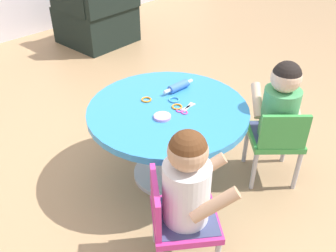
# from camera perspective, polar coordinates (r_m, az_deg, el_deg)

# --- Properties ---
(ground_plane) EXTENTS (10.00, 10.00, 0.00)m
(ground_plane) POSITION_cam_1_polar(r_m,az_deg,el_deg) (2.42, -0.00, -7.44)
(ground_plane) COLOR tan
(craft_table) EXTENTS (0.93, 0.93, 0.51)m
(craft_table) POSITION_cam_1_polar(r_m,az_deg,el_deg) (2.18, -0.00, 0.27)
(craft_table) COLOR silver
(craft_table) RESTS_ON ground
(child_chair_left) EXTENTS (0.42, 0.42, 0.54)m
(child_chair_left) POSITION_cam_1_polar(r_m,az_deg,el_deg) (1.75, 1.52, -14.09)
(child_chair_left) COLOR #B7B7BC
(child_chair_left) RESTS_ON ground
(seated_child_left) EXTENTS (0.44, 0.42, 0.51)m
(seated_child_left) POSITION_cam_1_polar(r_m,az_deg,el_deg) (1.59, 3.08, -8.55)
(seated_child_left) COLOR #3F4772
(seated_child_left) RESTS_ON ground
(child_chair_right) EXTENTS (0.42, 0.42, 0.54)m
(child_chair_right) POSITION_cam_1_polar(r_m,az_deg,el_deg) (2.30, 16.30, -1.94)
(child_chair_right) COLOR #B7B7BC
(child_chair_right) RESTS_ON ground
(seated_child_right) EXTENTS (0.43, 0.43, 0.51)m
(seated_child_right) POSITION_cam_1_polar(r_m,az_deg,el_deg) (2.21, 16.99, 3.41)
(seated_child_right) COLOR #3F4772
(seated_child_right) RESTS_ON ground
(armchair_dark) EXTENTS (0.75, 0.76, 0.85)m
(armchair_dark) POSITION_cam_1_polar(r_m,az_deg,el_deg) (4.34, -10.66, 16.38)
(armchair_dark) COLOR black
(armchair_dark) RESTS_ON ground
(rolling_pin) EXTENTS (0.23, 0.06, 0.05)m
(rolling_pin) POSITION_cam_1_polar(r_m,az_deg,el_deg) (2.29, 1.62, 6.13)
(rolling_pin) COLOR #3F72CC
(rolling_pin) RESTS_ON craft_table
(craft_scissors) EXTENTS (0.14, 0.08, 0.01)m
(craft_scissors) POSITION_cam_1_polar(r_m,az_deg,el_deg) (2.10, 2.58, 2.55)
(craft_scissors) COLOR silver
(craft_scissors) RESTS_ON craft_table
(playdough_blob_0) EXTENTS (0.10, 0.10, 0.01)m
(playdough_blob_0) POSITION_cam_1_polar(r_m,az_deg,el_deg) (2.02, -0.88, 1.45)
(playdough_blob_0) COLOR #CC99E5
(playdough_blob_0) RESTS_ON craft_table
(cookie_cutter_0) EXTENTS (0.07, 0.07, 0.01)m
(cookie_cutter_0) POSITION_cam_1_polar(r_m,az_deg,el_deg) (2.18, 0.94, 4.06)
(cookie_cutter_0) COLOR #3F99D8
(cookie_cutter_0) RESTS_ON craft_table
(cookie_cutter_1) EXTENTS (0.06, 0.06, 0.01)m
(cookie_cutter_1) POSITION_cam_1_polar(r_m,az_deg,el_deg) (2.19, -3.35, 4.09)
(cookie_cutter_1) COLOR orange
(cookie_cutter_1) RESTS_ON craft_table
(cookie_cutter_2) EXTENTS (0.06, 0.06, 0.01)m
(cookie_cutter_2) POSITION_cam_1_polar(r_m,az_deg,el_deg) (2.12, 1.40, 3.00)
(cookie_cutter_2) COLOR orange
(cookie_cutter_2) RESTS_ON craft_table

